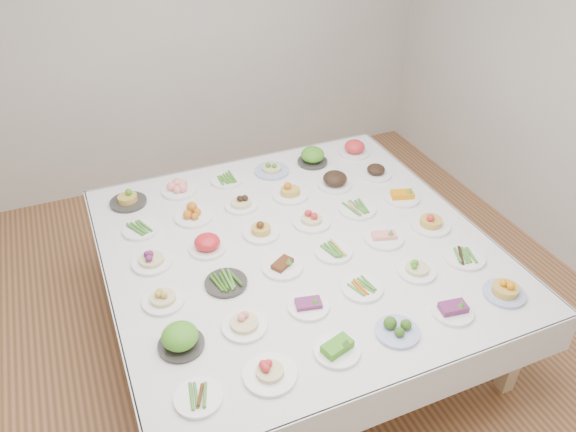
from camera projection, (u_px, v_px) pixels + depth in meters
name	position (u px, v px, depth m)	size (l,w,h in m)	color
room_envelope	(277.00, 98.00, 2.90)	(5.02, 5.02, 2.81)	#A56844
display_table	(297.00, 252.00, 3.68)	(2.42, 2.42, 0.75)	white
dish_0	(198.00, 397.00, 2.66)	(0.23, 0.23, 0.05)	white
dish_1	(270.00, 367.00, 2.75)	(0.27, 0.27, 0.14)	white
dish_2	(337.00, 347.00, 2.88)	(0.24, 0.24, 0.11)	white
dish_3	(398.00, 328.00, 2.99)	(0.24, 0.24, 0.10)	#4C66B2
dish_4	(453.00, 308.00, 3.12)	(0.23, 0.23, 0.09)	white
dish_5	(506.00, 287.00, 3.22)	(0.24, 0.24, 0.13)	#4C66B2
dish_6	(180.00, 337.00, 2.90)	(0.24, 0.24, 0.15)	#2F2D2A
dish_7	(244.00, 320.00, 3.02)	(0.24, 0.24, 0.13)	white
dish_8	(308.00, 303.00, 3.15)	(0.23, 0.23, 0.09)	white
dish_9	(362.00, 287.00, 3.28)	(0.24, 0.24, 0.05)	white
dish_10	(417.00, 267.00, 3.39)	(0.23, 0.23, 0.11)	white
dish_11	(464.00, 256.00, 3.51)	(0.26, 0.25, 0.06)	white
dish_12	(163.00, 296.00, 3.18)	(0.24, 0.24, 0.12)	white
dish_13	(226.00, 281.00, 3.32)	(0.25, 0.25, 0.06)	#2F2D2A
dish_14	(282.00, 264.00, 3.43)	(0.25, 0.25, 0.10)	white
dish_15	(334.00, 250.00, 3.56)	(0.24, 0.24, 0.06)	white
dish_16	(384.00, 235.00, 3.66)	(0.25, 0.25, 0.11)	white
dish_17	(431.00, 219.00, 3.77)	(0.26, 0.26, 0.14)	white
dish_18	(151.00, 257.00, 3.45)	(0.25, 0.25, 0.13)	white
dish_19	(207.00, 242.00, 3.56)	(0.23, 0.23, 0.14)	white
dish_20	(261.00, 228.00, 3.70)	(0.24, 0.24, 0.13)	white
dish_21	(312.00, 216.00, 3.80)	(0.26, 0.26, 0.14)	white
dish_22	(357.00, 208.00, 3.94)	(0.25, 0.25, 0.06)	white
dish_23	(402.00, 194.00, 4.05)	(0.25, 0.25, 0.11)	white
dish_24	(140.00, 228.00, 3.75)	(0.25, 0.23, 0.06)	white
dish_25	(193.00, 212.00, 3.86)	(0.26, 0.26, 0.11)	white
dish_26	(241.00, 200.00, 3.97)	(0.23, 0.23, 0.12)	white
dish_27	(290.00, 189.00, 4.07)	(0.26, 0.26, 0.14)	white
dish_28	(335.00, 179.00, 4.19)	(0.25, 0.25, 0.14)	white
dish_29	(376.00, 169.00, 4.32)	(0.24, 0.24, 0.12)	white
dish_30	(127.00, 196.00, 4.00)	(0.26, 0.26, 0.15)	#2F2D2A
dish_31	(179.00, 186.00, 4.13)	(0.25, 0.25, 0.11)	white
dish_32	(227.00, 180.00, 4.26)	(0.23, 0.23, 0.05)	white
dish_33	(272.00, 166.00, 4.36)	(0.26, 0.26, 0.13)	#4C66B2
dish_34	(313.00, 156.00, 4.47)	(0.26, 0.26, 0.14)	#2F2D2A
dish_35	(355.00, 146.00, 4.59)	(0.24, 0.24, 0.15)	white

